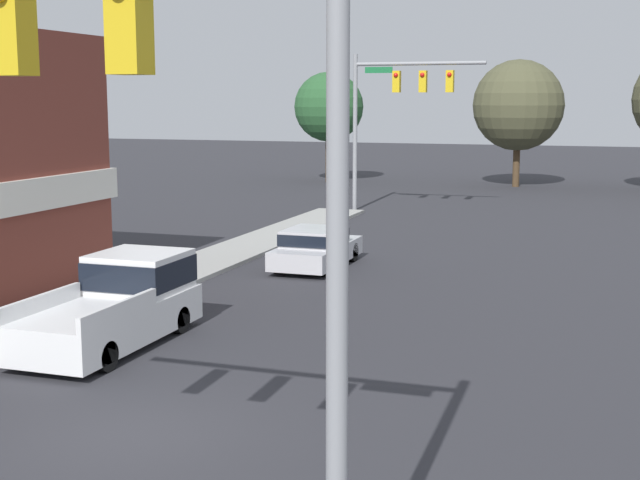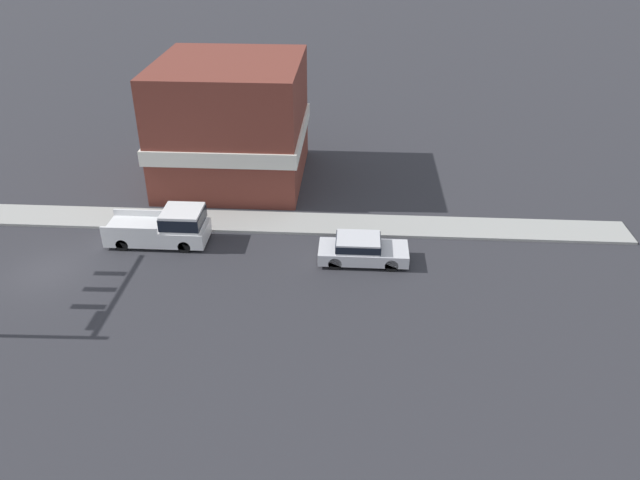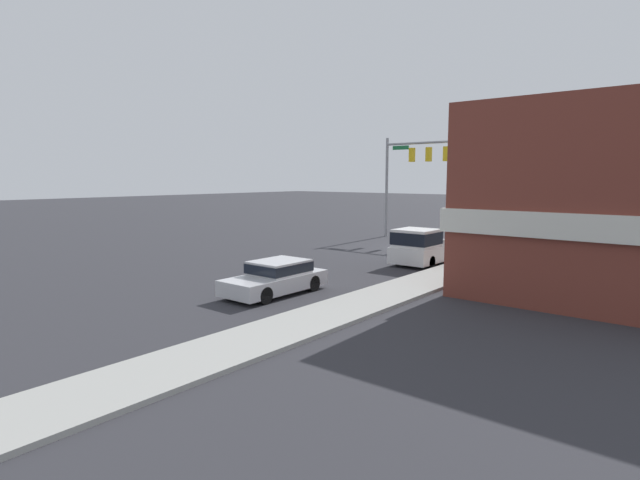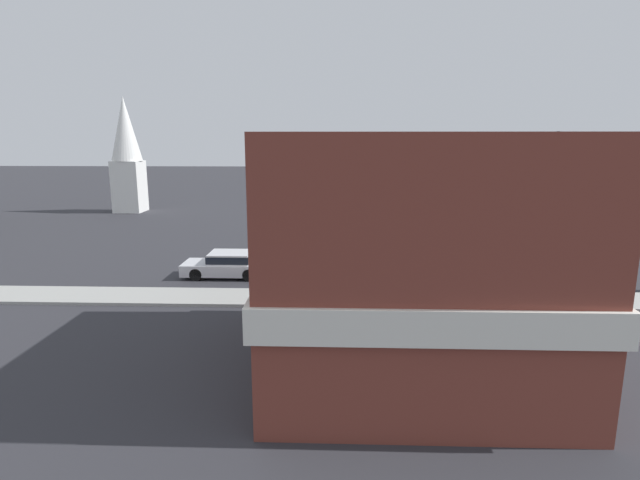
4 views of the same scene
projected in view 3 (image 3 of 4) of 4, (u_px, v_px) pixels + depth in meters
The scene contains 7 objects.
ground_plane at pixel (416, 248), 33.27m from camera, with size 200.00×200.00×0.00m, color #2D2D33.
sidewalk_curb at pixel (502, 255), 29.68m from camera, with size 2.40×60.00×0.14m.
near_signal_assembly at pixel (412, 164), 37.86m from camera, with size 6.88×0.49×7.75m.
car_lead at pixel (277, 276), 20.13m from camera, with size 1.92×4.49×1.34m.
pickup_truck_parked at pixel (424, 246), 27.15m from camera, with size 2.12×5.27×1.97m.
construction_barrel at pixel (509, 235), 35.71m from camera, with size 0.63×0.63×1.13m.
corner_brick_building at pixel (604, 203), 19.74m from camera, with size 9.63×9.02×7.49m.
Camera 3 is at (-15.87, 29.58, 4.68)m, focal length 28.00 mm.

